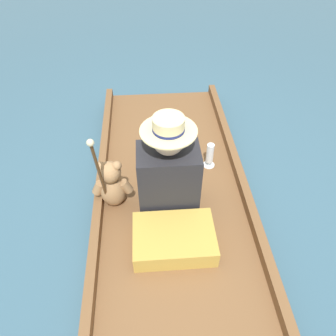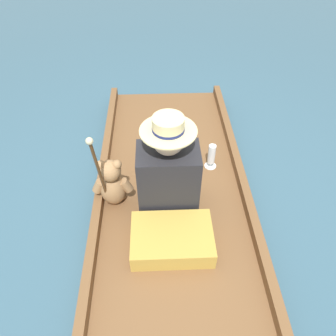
{
  "view_description": "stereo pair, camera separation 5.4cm",
  "coord_description": "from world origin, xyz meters",
  "px_view_note": "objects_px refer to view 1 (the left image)",
  "views": [
    {
      "loc": [
        -0.16,
        -1.59,
        2.0
      ],
      "look_at": [
        -0.04,
        0.01,
        0.44
      ],
      "focal_mm": 35.0,
      "sensor_mm": 36.0,
      "label": 1
    },
    {
      "loc": [
        -0.1,
        -1.6,
        2.0
      ],
      "look_at": [
        -0.04,
        0.01,
        0.44
      ],
      "focal_mm": 35.0,
      "sensor_mm": 36.0,
      "label": 2
    }
  ],
  "objects_px": {
    "teddy_bear": "(112,185)",
    "walking_cane": "(99,172)",
    "wine_glass": "(210,154)",
    "seated_person": "(168,171)"
  },
  "relations": [
    {
      "from": "teddy_bear",
      "to": "walking_cane",
      "type": "bearing_deg",
      "value": -109.79
    },
    {
      "from": "seated_person",
      "to": "walking_cane",
      "type": "height_order",
      "value": "seated_person"
    },
    {
      "from": "teddy_bear",
      "to": "wine_glass",
      "type": "relative_size",
      "value": 1.91
    },
    {
      "from": "walking_cane",
      "to": "teddy_bear",
      "type": "bearing_deg",
      "value": 70.21
    },
    {
      "from": "wine_glass",
      "to": "walking_cane",
      "type": "relative_size",
      "value": 0.29
    },
    {
      "from": "seated_person",
      "to": "wine_glass",
      "type": "height_order",
      "value": "seated_person"
    },
    {
      "from": "teddy_bear",
      "to": "walking_cane",
      "type": "distance_m",
      "value": 0.29
    },
    {
      "from": "wine_glass",
      "to": "seated_person",
      "type": "bearing_deg",
      "value": -138.58
    },
    {
      "from": "teddy_bear",
      "to": "wine_glass",
      "type": "xyz_separation_m",
      "value": [
        0.77,
        0.36,
        -0.08
      ]
    },
    {
      "from": "seated_person",
      "to": "wine_glass",
      "type": "distance_m",
      "value": 0.52
    }
  ]
}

